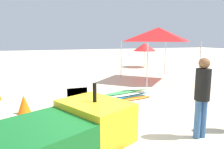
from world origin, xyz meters
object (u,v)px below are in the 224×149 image
Objects in this scene: surfboard_pile at (125,95)px; traffic_cone_near at (24,104)px; stacked_plastic_chairs at (77,101)px; popup_canopy at (158,35)px; beach_umbrella_left at (145,47)px; utility_cart at (50,145)px; lifeguard_near_right at (202,93)px.

traffic_cone_near is at bearing -175.57° from surfboard_pile.
popup_canopy reaches higher than stacked_plastic_chairs.
beach_umbrella_left is at bearing 67.78° from popup_canopy.
popup_canopy is at bearing 40.88° from stacked_plastic_chairs.
stacked_plastic_chairs is 0.42× the size of surfboard_pile.
utility_cart is 1.51× the size of beach_umbrella_left.
surfboard_pile is 4.63m from popup_canopy.
popup_canopy reaches higher than traffic_cone_near.
utility_cart is 14.34m from beach_umbrella_left.
beach_umbrella_left reaches higher than stacked_plastic_chairs.
surfboard_pile is at bearing 54.43° from utility_cart.
lifeguard_near_right reaches higher than stacked_plastic_chairs.
beach_umbrella_left is (8.04, 11.85, 0.77)m from utility_cart.
surfboard_pile is (2.08, 1.75, -0.46)m from stacked_plastic_chairs.
popup_canopy is (5.14, 4.44, 1.73)m from stacked_plastic_chairs.
utility_cart reaches higher than traffic_cone_near.
lifeguard_near_right is at bearing 12.98° from utility_cart.
surfboard_pile is 1.42× the size of beach_umbrella_left.
lifeguard_near_right is at bearing -32.99° from stacked_plastic_chairs.
traffic_cone_near is (-8.47, -8.04, -1.27)m from beach_umbrella_left.
stacked_plastic_chairs is at bearing -139.97° from surfboard_pile.
stacked_plastic_chairs is 0.62× the size of lifeguard_near_right.
stacked_plastic_chairs is 7.01m from popup_canopy.
traffic_cone_near is (-3.34, -0.26, 0.08)m from surfboard_pile.
beach_umbrella_left is (2.08, 5.09, -0.83)m from popup_canopy.
lifeguard_near_right is at bearing -114.33° from popup_canopy.
popup_canopy is (5.96, 6.76, 1.60)m from utility_cart.
stacked_plastic_chairs is at bearing 70.39° from utility_cart.
surfboard_pile is at bearing 95.77° from lifeguard_near_right.
lifeguard_near_right reaches higher than traffic_cone_near.
utility_cart is 1.06× the size of surfboard_pile.
surfboard_pile is 4.77× the size of traffic_cone_near.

